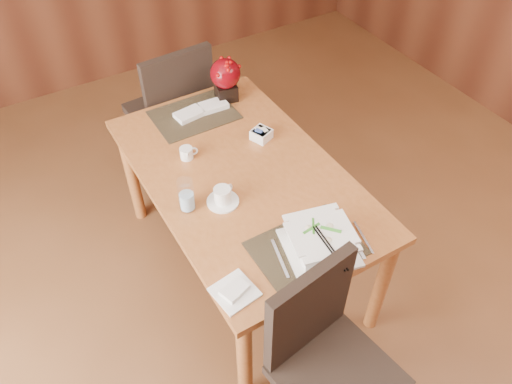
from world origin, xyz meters
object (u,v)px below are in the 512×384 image
bread_plate (235,292)px  near_chair (325,351)px  dining_table (243,187)px  coffee_cup (223,197)px  soup_setting (320,241)px  sugar_caddy (261,135)px  creamer_jug (186,153)px  berry_decor (225,77)px  water_glass (186,195)px  far_chair (174,108)px

bread_plate → near_chair: bearing=-51.6°
dining_table → coffee_cup: 0.26m
soup_setting → sugar_caddy: bearing=90.8°
creamer_jug → near_chair: 1.17m
soup_setting → creamer_jug: soup_setting is taller
soup_setting → bread_plate: (-0.41, -0.01, -0.05)m
soup_setting → berry_decor: size_ratio=1.38×
water_glass → coffee_cup: bearing=-17.3°
creamer_jug → far_chair: 0.74m
soup_setting → far_chair: size_ratio=0.35×
soup_setting → coffee_cup: (-0.22, 0.46, -0.02)m
dining_table → water_glass: (-0.33, -0.08, 0.18)m
coffee_cup → creamer_jug: 0.37m
coffee_cup → far_chair: far_chair is taller
dining_table → sugar_caddy: size_ratio=16.31×
dining_table → far_chair: far_chair is taller
near_chair → dining_table: bearing=73.6°
creamer_jug → far_chair: bearing=84.8°
sugar_caddy → far_chair: (-0.20, 0.74, -0.21)m
dining_table → soup_setting: bearing=-85.6°
soup_setting → near_chair: bearing=-105.1°
berry_decor → near_chair: size_ratio=0.27×
creamer_jug → berry_decor: berry_decor is taller
dining_table → berry_decor: berry_decor is taller
coffee_cup → water_glass: water_glass is taller
soup_setting → near_chair: size_ratio=0.37×
near_chair → far_chair: far_chair is taller
berry_decor → bread_plate: 1.34m
dining_table → coffee_cup: bearing=-144.5°
soup_setting → far_chair: bearing=104.5°
creamer_jug → far_chair: (0.21, 0.68, -0.22)m
water_glass → far_chair: size_ratio=0.17×
far_chair → soup_setting: bearing=87.3°
creamer_jug → dining_table: bearing=-40.6°
soup_setting → water_glass: 0.63m
dining_table → sugar_caddy: sugar_caddy is taller
creamer_jug → near_chair: (0.06, -1.14, -0.25)m
far_chair → sugar_caddy: bearing=101.3°
water_glass → near_chair: bearing=-75.8°
far_chair → coffee_cup: bearing=75.8°
sugar_caddy → far_chair: 0.80m
coffee_cup → sugar_caddy: (0.39, 0.31, -0.01)m
bread_plate → creamer_jug: bearing=77.7°
dining_table → water_glass: bearing=-166.8°
coffee_cup → berry_decor: (0.41, 0.73, 0.11)m
dining_table → creamer_jug: 0.33m
bread_plate → berry_decor: bearing=63.1°
bread_plate → far_chair: 1.57m
water_glass → bread_plate: 0.52m
dining_table → bread_plate: bread_plate is taller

